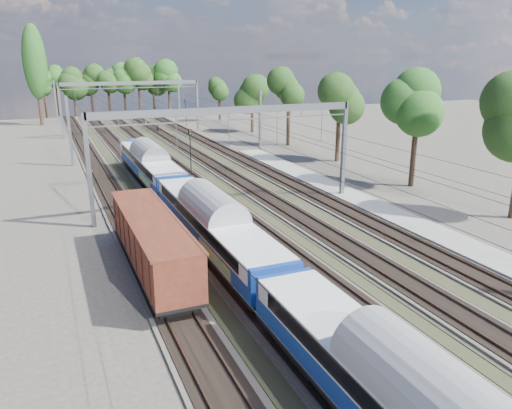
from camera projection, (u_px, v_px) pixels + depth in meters
name	position (u px, v px, depth m)	size (l,w,h in m)	color
track_bed	(185.00, 174.00, 57.20)	(21.00, 130.00, 0.34)	#47423A
platform	(415.00, 225.00, 39.64)	(3.00, 70.00, 0.30)	gray
catenary	(169.00, 111.00, 62.30)	(25.65, 130.00, 9.00)	slate
tree_belt	(155.00, 82.00, 99.93)	(38.92, 101.02, 12.03)	black
poplar	(35.00, 62.00, 95.12)	(4.40, 4.40, 19.04)	black
emu_train	(215.00, 219.00, 33.27)	(2.99, 63.18, 4.37)	black
freight_boxcar	(152.00, 241.00, 30.47)	(2.88, 13.88, 3.58)	black
worker	(158.00, 127.00, 88.94)	(0.60, 0.39, 1.65)	black
signal_near	(190.00, 147.00, 55.31)	(0.38, 0.35, 5.36)	black
signal_far	(186.00, 109.00, 96.09)	(0.35, 0.32, 5.09)	black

